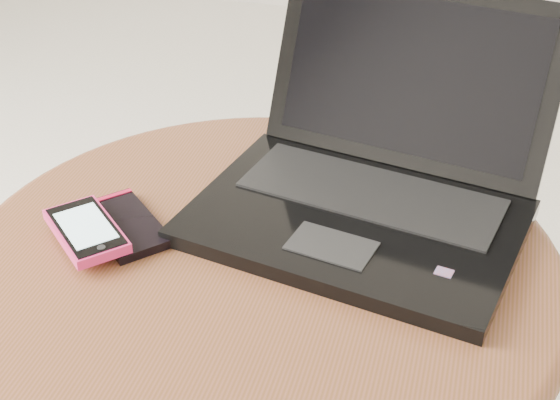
# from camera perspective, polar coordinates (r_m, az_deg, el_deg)

# --- Properties ---
(table) EXTENTS (0.63, 0.63, 0.50)m
(table) POSITION_cam_1_polar(r_m,az_deg,el_deg) (0.90, -1.39, -9.23)
(table) COLOR brown
(table) RESTS_ON ground
(laptop) EXTENTS (0.39, 0.37, 0.21)m
(laptop) POSITION_cam_1_polar(r_m,az_deg,el_deg) (0.88, 6.46, 1.57)
(laptop) COLOR black
(laptop) RESTS_ON table
(phone_black) EXTENTS (0.13, 0.12, 0.01)m
(phone_black) POSITION_cam_1_polar(r_m,az_deg,el_deg) (0.88, -10.82, -1.71)
(phone_black) COLOR black
(phone_black) RESTS_ON table
(phone_pink) EXTENTS (0.12, 0.11, 0.01)m
(phone_pink) POSITION_cam_1_polar(r_m,az_deg,el_deg) (0.86, -13.44, -2.09)
(phone_pink) COLOR #DA2766
(phone_pink) RESTS_ON phone_black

